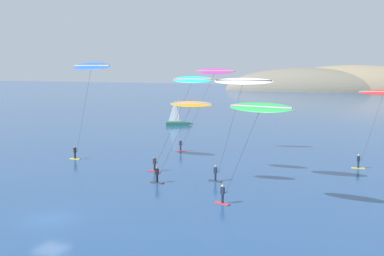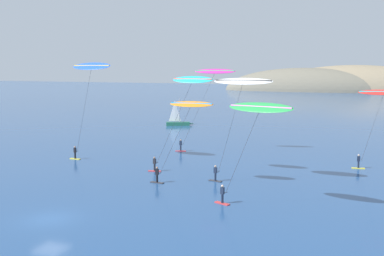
{
  "view_description": "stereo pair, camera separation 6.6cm",
  "coord_description": "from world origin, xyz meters",
  "views": [
    {
      "loc": [
        24.87,
        -29.33,
        11.92
      ],
      "look_at": [
        3.41,
        20.47,
        5.07
      ],
      "focal_mm": 45.0,
      "sensor_mm": 36.0,
      "label": 1
    },
    {
      "loc": [
        24.93,
        -29.3,
        11.92
      ],
      "look_at": [
        3.41,
        20.47,
        5.07
      ],
      "focal_mm": 45.0,
      "sensor_mm": 36.0,
      "label": 2
    }
  ],
  "objects": [
    {
      "name": "kitesurfer_white",
      "position": [
        10.27,
        17.09,
        9.96
      ],
      "size": [
        6.83,
        1.81,
        10.94
      ],
      "color": "#2D2D33",
      "rests_on": "ground"
    },
    {
      "name": "kitesurfer_magenta",
      "position": [
        0.91,
        33.24,
        10.42
      ],
      "size": [
        8.46,
        2.64,
        11.79
      ],
      "color": "red",
      "rests_on": "ground"
    },
    {
      "name": "ground_plane",
      "position": [
        0.0,
        0.0,
        0.0
      ],
      "size": [
        600.0,
        600.0,
        0.0
      ],
      "primitive_type": "plane",
      "color": "navy"
    },
    {
      "name": "kitesurfer_red",
      "position": [
        23.06,
        30.39,
        8.42
      ],
      "size": [
        6.13,
        2.53,
        9.43
      ],
      "color": "yellow",
      "rests_on": "ground"
    },
    {
      "name": "sailboat_near",
      "position": [
        -16.67,
        60.31,
        0.64
      ],
      "size": [
        5.7,
        3.62,
        5.7
      ],
      "color": "#23664C",
      "rests_on": "ground"
    },
    {
      "name": "kitesurfer_orange",
      "position": [
        5.67,
        14.2,
        7.57
      ],
      "size": [
        6.88,
        1.47,
        8.65
      ],
      "color": "#2D2D33",
      "rests_on": "ground"
    },
    {
      "name": "kitesurfer_cyan",
      "position": [
        3.75,
        18.75,
        9.61
      ],
      "size": [
        8.08,
        1.28,
        11.06
      ],
      "color": "red",
      "rests_on": "ground"
    },
    {
      "name": "kitesurfer_blue",
      "position": [
        -10.8,
        21.23,
        11.33
      ],
      "size": [
        6.73,
        1.86,
        12.61
      ],
      "color": "yellow",
      "rests_on": "ground"
    },
    {
      "name": "headland_island",
      "position": [
        -6.21,
        220.37,
        0.0
      ],
      "size": [
        110.07,
        33.32,
        26.27
      ],
      "color": "#84755B",
      "rests_on": "ground"
    },
    {
      "name": "kitesurfer_green",
      "position": [
        14.27,
        8.84,
        8.04
      ],
      "size": [
        7.23,
        2.35,
        9.13
      ],
      "color": "red",
      "rests_on": "ground"
    }
  ]
}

